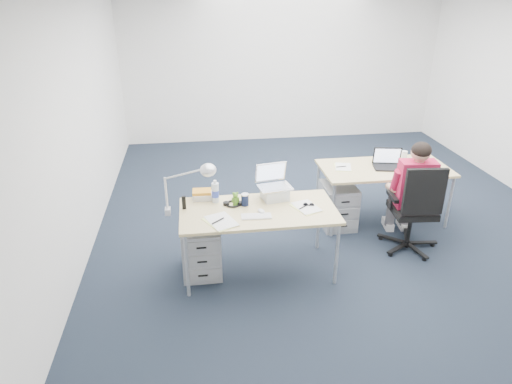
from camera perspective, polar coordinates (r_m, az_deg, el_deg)
The scene contains 24 objects.
floor at distance 6.13m, azimuth 9.36°, elevation -3.28°, with size 7.00×7.00×0.00m, color black.
room at distance 5.55m, azimuth 10.60°, elevation 12.56°, with size 6.02×7.02×2.80m.
desk_near at distance 4.68m, azimuth 0.30°, elevation -2.74°, with size 1.60×0.80×0.73m.
desk_far at distance 5.98m, azimuth 15.72°, elevation 2.59°, with size 1.60×0.80×0.73m.
office_chair at distance 5.55m, azimuth 18.82°, elevation -3.95°, with size 0.74×0.74×1.08m.
seated_person at distance 5.55m, azimuth 18.68°, elevation 0.02°, with size 0.43×0.73×1.28m.
drawer_pedestal_near at distance 4.90m, azimuth -6.83°, elevation -7.10°, with size 0.40×0.50×0.55m, color #9FA1A4.
drawer_pedestal_far at distance 5.87m, azimuth 10.19°, elevation -1.67°, with size 0.40×0.50×0.55m, color #9FA1A4.
silver_laptop at distance 4.83m, azimuth 2.39°, elevation 1.11°, with size 0.34×0.27×0.36m, color silver, non-canonical shape.
wireless_keyboard at distance 4.52m, azimuth 0.04°, elevation -3.05°, with size 0.30×0.12×0.01m, color white.
computer_mouse at distance 4.59m, azimuth 0.65°, elevation -2.41°, with size 0.06×0.10×0.04m, color white.
headphones at distance 4.76m, azimuth -2.88°, elevation -1.42°, with size 0.21×0.16×0.03m, color black, non-canonical shape.
can_koozie at distance 4.73m, azimuth -1.39°, elevation -0.95°, with size 0.08×0.08×0.13m, color #121A38.
water_bottle at distance 4.79m, azimuth -5.11°, elevation 0.10°, with size 0.08×0.08×0.25m, color silver.
bear_figurine at distance 4.73m, azimuth -2.59°, elevation -0.83°, with size 0.08×0.06×0.15m, color #34721E, non-canonical shape.
book_stack at distance 4.91m, azimuth -6.72°, elevation -0.33°, with size 0.21×0.16×0.10m, color silver.
cordless_phone at distance 4.70m, azimuth -9.00°, elevation -1.31°, with size 0.04×0.02×0.14m, color black.
papers_left at distance 4.43m, azimuth -4.48°, elevation -3.73°, with size 0.23×0.33×0.01m, color #F5FE93.
papers_right at distance 4.72m, azimuth 6.23°, elevation -1.94°, with size 0.21×0.30×0.01m, color #F5FE93.
sunglasses at distance 4.75m, azimuth 6.59°, elevation -1.65°, with size 0.12×0.05×0.03m, color black, non-canonical shape.
desk_lamp at distance 4.54m, azimuth -9.17°, elevation 0.42°, with size 0.47×0.17×0.54m, color silver, non-canonical shape.
dark_laptop at distance 5.90m, azimuth 16.29°, elevation 4.01°, with size 0.35×0.34×0.25m, color black, non-canonical shape.
far_cup at distance 6.32m, azimuth 18.05°, elevation 4.43°, with size 0.07×0.07×0.10m, color white.
far_papers at distance 5.83m, azimuth 10.78°, elevation 3.05°, with size 0.19×0.27×0.01m, color white.
Camera 1 is at (-1.73, -5.15, 2.84)m, focal length 32.00 mm.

